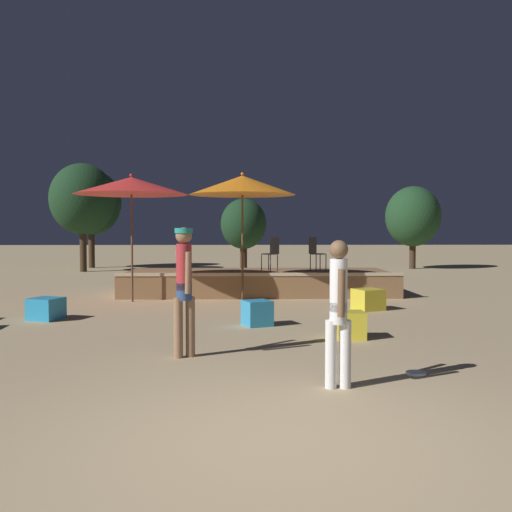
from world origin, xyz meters
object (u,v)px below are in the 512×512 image
cube_seat_1 (368,299)px  cube_seat_0 (350,325)px  bistro_chair_1 (272,250)px  patio_umbrella_0 (242,185)px  background_tree_3 (244,224)px  patio_umbrella_1 (131,186)px  person_0 (338,309)px  bistro_chair_0 (315,250)px  background_tree_1 (413,217)px  background_tree_0 (91,203)px  cube_seat_2 (257,313)px  person_1 (184,283)px  background_tree_2 (82,199)px  cube_seat_3 (46,309)px  frisbee_disc (416,373)px

cube_seat_1 → cube_seat_0: bearing=-107.4°
bistro_chair_1 → patio_umbrella_0: bearing=-3.2°
background_tree_3 → bistro_chair_1: bearing=-84.5°
patio_umbrella_1 → cube_seat_1: 6.24m
patio_umbrella_0 → bistro_chair_1: patio_umbrella_0 is taller
cube_seat_0 → bistro_chair_1: bistro_chair_1 is taller
person_0 → bistro_chair_0: (0.86, 8.68, 0.33)m
cube_seat_1 → background_tree_1: 14.02m
background_tree_0 → background_tree_1: background_tree_0 is taller
cube_seat_2 → background_tree_0: bearing=114.3°
person_1 → background_tree_3: bearing=-117.6°
person_1 → person_0: bearing=115.4°
background_tree_3 → background_tree_0: bearing=151.3°
bistro_chair_1 → background_tree_1: size_ratio=0.24×
person_1 → background_tree_2: 17.21m
patio_umbrella_1 → bistro_chair_1: 3.96m
cube_seat_2 → cube_seat_3: size_ratio=0.86×
cube_seat_3 → bistro_chair_1: (4.64, 3.73, 1.00)m
person_1 → frisbee_disc: (2.92, -1.03, -1.01)m
cube_seat_3 → background_tree_0: bearing=101.5°
cube_seat_2 → background_tree_3: 12.27m
background_tree_0 → background_tree_1: 14.63m
cube_seat_2 → cube_seat_1: bearing=38.5°
bistro_chair_0 → background_tree_3: size_ratio=0.30×
cube_seat_0 → cube_seat_3: cube_seat_0 is taller
patio_umbrella_1 → cube_seat_3: patio_umbrella_1 is taller
cube_seat_3 → background_tree_0: (-3.07, 15.17, 2.78)m
background_tree_0 → background_tree_3: background_tree_0 is taller
patio_umbrella_1 → person_1: 6.63m
cube_seat_0 → cube_seat_3: bearing=159.8°
person_0 → background_tree_3: size_ratio=0.55×
background_tree_3 → cube_seat_0: bearing=-82.8°
bistro_chair_1 → frisbee_disc: bistro_chair_1 is taller
cube_seat_2 → patio_umbrella_1: bearing=129.9°
frisbee_disc → background_tree_3: background_tree_3 is taller
background_tree_0 → background_tree_2: bearing=-83.2°
patio_umbrella_1 → background_tree_3: patio_umbrella_1 is taller
cube_seat_0 → bistro_chair_1: 5.95m
background_tree_2 → person_1: bearing=-70.1°
cube_seat_2 → person_0: person_0 is taller
cube_seat_1 → background_tree_3: background_tree_3 is taller
cube_seat_3 → background_tree_1: bearing=50.9°
person_0 → background_tree_1: size_ratio=0.45×
person_1 → bistro_chair_0: (2.73, 7.09, 0.19)m
cube_seat_3 → frisbee_disc: bearing=-36.3°
cube_seat_2 → background_tree_0: size_ratio=0.13×
cube_seat_2 → bistro_chair_1: size_ratio=0.67×
person_1 → cube_seat_1: bearing=-152.5°
person_0 → person_1: 2.46m
person_1 → bistro_chair_1: bearing=-127.0°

